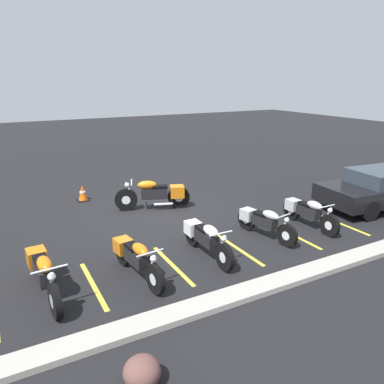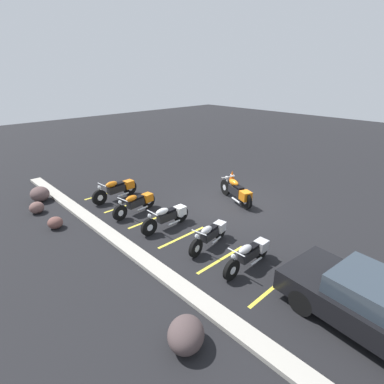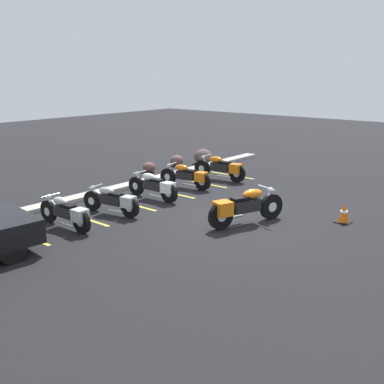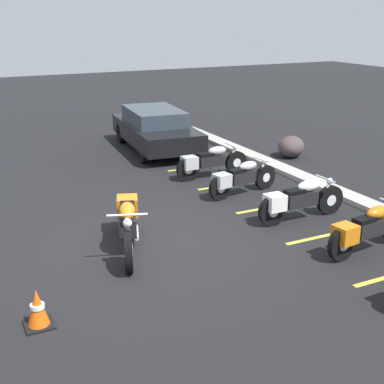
{
  "view_description": "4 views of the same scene",
  "coord_description": "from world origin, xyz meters",
  "px_view_note": "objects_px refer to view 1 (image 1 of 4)",
  "views": [
    {
      "loc": [
        4.37,
        10.45,
        4.14
      ],
      "look_at": [
        -0.35,
        1.7,
        1.1
      ],
      "focal_mm": 35.0,
      "sensor_mm": 36.0,
      "label": 1
    },
    {
      "loc": [
        -7.64,
        9.43,
        5.41
      ],
      "look_at": [
        0.36,
        1.9,
        0.97
      ],
      "focal_mm": 28.0,
      "sensor_mm": 36.0,
      "label": 2
    },
    {
      "loc": [
        -9.97,
        -6.73,
        4.0
      ],
      "look_at": [
        0.44,
        1.94,
        0.42
      ],
      "focal_mm": 42.0,
      "sensor_mm": 36.0,
      "label": 3
    },
    {
      "loc": [
        8.57,
        -3.36,
        4.16
      ],
      "look_at": [
        -0.74,
        1.28,
        0.66
      ],
      "focal_mm": 50.0,
      "sensor_mm": 36.0,
      "label": 4
    }
  ],
  "objects_px": {
    "parked_bike_0": "(307,212)",
    "parked_bike_3": "(135,257)",
    "parked_bike_2": "(205,238)",
    "parked_bike_4": "(43,272)",
    "parked_bike_1": "(263,222)",
    "car_black": "(384,187)",
    "traffic_cone": "(83,193)",
    "landscape_rock_0": "(142,372)",
    "motorcycle_orange_featured": "(156,194)"
  },
  "relations": [
    {
      "from": "parked_bike_0",
      "to": "parked_bike_3",
      "type": "relative_size",
      "value": 0.98
    },
    {
      "from": "parked_bike_4",
      "to": "landscape_rock_0",
      "type": "xyz_separation_m",
      "value": [
        -0.86,
        3.11,
        -0.26
      ]
    },
    {
      "from": "parked_bike_1",
      "to": "parked_bike_3",
      "type": "height_order",
      "value": "parked_bike_3"
    },
    {
      "from": "parked_bike_1",
      "to": "parked_bike_4",
      "type": "height_order",
      "value": "parked_bike_4"
    },
    {
      "from": "parked_bike_3",
      "to": "parked_bike_1",
      "type": "bearing_deg",
      "value": 88.6
    },
    {
      "from": "motorcycle_orange_featured",
      "to": "parked_bike_4",
      "type": "xyz_separation_m",
      "value": [
        3.96,
        3.61,
        -0.03
      ]
    },
    {
      "from": "parked_bike_4",
      "to": "landscape_rock_0",
      "type": "relative_size",
      "value": 4.24
    },
    {
      "from": "parked_bike_4",
      "to": "landscape_rock_0",
      "type": "distance_m",
      "value": 3.24
    },
    {
      "from": "parked_bike_0",
      "to": "parked_bike_1",
      "type": "height_order",
      "value": "parked_bike_0"
    },
    {
      "from": "parked_bike_0",
      "to": "landscape_rock_0",
      "type": "height_order",
      "value": "parked_bike_0"
    },
    {
      "from": "motorcycle_orange_featured",
      "to": "car_black",
      "type": "distance_m",
      "value": 7.5
    },
    {
      "from": "parked_bike_1",
      "to": "parked_bike_2",
      "type": "height_order",
      "value": "parked_bike_2"
    },
    {
      "from": "car_black",
      "to": "traffic_cone",
      "type": "bearing_deg",
      "value": -26.42
    },
    {
      "from": "car_black",
      "to": "parked_bike_4",
      "type": "bearing_deg",
      "value": 6.93
    },
    {
      "from": "parked_bike_0",
      "to": "parked_bike_2",
      "type": "relative_size",
      "value": 0.97
    },
    {
      "from": "motorcycle_orange_featured",
      "to": "parked_bike_3",
      "type": "bearing_deg",
      "value": 80.38
    },
    {
      "from": "parked_bike_0",
      "to": "traffic_cone",
      "type": "relative_size",
      "value": 3.69
    },
    {
      "from": "parked_bike_1",
      "to": "car_black",
      "type": "relative_size",
      "value": 0.45
    },
    {
      "from": "parked_bike_4",
      "to": "traffic_cone",
      "type": "xyz_separation_m",
      "value": [
        -2.02,
        -5.65,
        -0.21
      ]
    },
    {
      "from": "parked_bike_2",
      "to": "traffic_cone",
      "type": "xyz_separation_m",
      "value": [
        1.65,
        -5.69,
        -0.18
      ]
    },
    {
      "from": "parked_bike_0",
      "to": "car_black",
      "type": "xyz_separation_m",
      "value": [
        -3.45,
        -0.07,
        0.24
      ]
    },
    {
      "from": "parked_bike_0",
      "to": "landscape_rock_0",
      "type": "distance_m",
      "value": 7.16
    },
    {
      "from": "landscape_rock_0",
      "to": "parked_bike_1",
      "type": "bearing_deg",
      "value": -145.21
    },
    {
      "from": "parked_bike_2",
      "to": "traffic_cone",
      "type": "bearing_deg",
      "value": -164.2
    },
    {
      "from": "parked_bike_0",
      "to": "parked_bike_3",
      "type": "bearing_deg",
      "value": -86.93
    },
    {
      "from": "car_black",
      "to": "parked_bike_3",
      "type": "bearing_deg",
      "value": 8.41
    },
    {
      "from": "parked_bike_0",
      "to": "parked_bike_4",
      "type": "distance_m",
      "value": 7.21
    },
    {
      "from": "parked_bike_0",
      "to": "traffic_cone",
      "type": "xyz_separation_m",
      "value": [
        5.19,
        -5.48,
        -0.17
      ]
    },
    {
      "from": "parked_bike_2",
      "to": "parked_bike_3",
      "type": "distance_m",
      "value": 1.84
    },
    {
      "from": "parked_bike_1",
      "to": "car_black",
      "type": "bearing_deg",
      "value": 81.12
    },
    {
      "from": "parked_bike_2",
      "to": "car_black",
      "type": "height_order",
      "value": "car_black"
    },
    {
      "from": "landscape_rock_0",
      "to": "traffic_cone",
      "type": "relative_size",
      "value": 0.95
    },
    {
      "from": "parked_bike_0",
      "to": "parked_bike_4",
      "type": "bearing_deg",
      "value": -89.38
    },
    {
      "from": "parked_bike_3",
      "to": "parked_bike_4",
      "type": "xyz_separation_m",
      "value": [
        1.84,
        -0.19,
        0.03
      ]
    },
    {
      "from": "parked_bike_3",
      "to": "landscape_rock_0",
      "type": "bearing_deg",
      "value": -25.59
    },
    {
      "from": "parked_bike_4",
      "to": "car_black",
      "type": "bearing_deg",
      "value": 87.46
    },
    {
      "from": "parked_bike_3",
      "to": "traffic_cone",
      "type": "relative_size",
      "value": 3.75
    },
    {
      "from": "parked_bike_0",
      "to": "car_black",
      "type": "distance_m",
      "value": 3.46
    },
    {
      "from": "parked_bike_0",
      "to": "parked_bike_3",
      "type": "xyz_separation_m",
      "value": [
        5.37,
        0.36,
        0.01
      ]
    },
    {
      "from": "motorcycle_orange_featured",
      "to": "parked_bike_2",
      "type": "distance_m",
      "value": 3.66
    },
    {
      "from": "parked_bike_2",
      "to": "parked_bike_4",
      "type": "xyz_separation_m",
      "value": [
        3.67,
        -0.04,
        0.03
      ]
    },
    {
      "from": "parked_bike_1",
      "to": "traffic_cone",
      "type": "relative_size",
      "value": 3.56
    },
    {
      "from": "parked_bike_4",
      "to": "parked_bike_1",
      "type": "bearing_deg",
      "value": 88.07
    },
    {
      "from": "parked_bike_1",
      "to": "traffic_cone",
      "type": "bearing_deg",
      "value": -156.15
    },
    {
      "from": "car_black",
      "to": "traffic_cone",
      "type": "height_order",
      "value": "car_black"
    },
    {
      "from": "parked_bike_1",
      "to": "car_black",
      "type": "distance_m",
      "value": 5.06
    },
    {
      "from": "parked_bike_1",
      "to": "parked_bike_2",
      "type": "relative_size",
      "value": 0.94
    },
    {
      "from": "motorcycle_orange_featured",
      "to": "parked_bike_0",
      "type": "xyz_separation_m",
      "value": [
        -3.25,
        3.44,
        -0.08
      ]
    },
    {
      "from": "car_black",
      "to": "traffic_cone",
      "type": "xyz_separation_m",
      "value": [
        8.64,
        -5.41,
        -0.42
      ]
    },
    {
      "from": "parked_bike_2",
      "to": "traffic_cone",
      "type": "distance_m",
      "value": 5.93
    }
  ]
}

